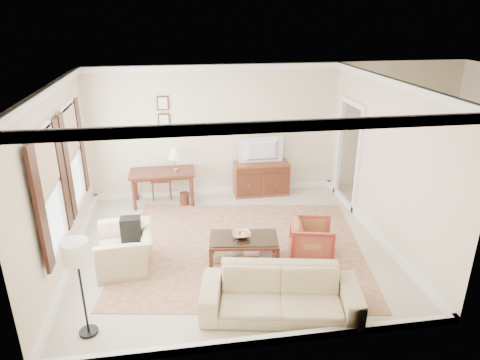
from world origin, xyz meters
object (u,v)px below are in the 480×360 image
object	(u,v)px
sofa	(281,287)
coffee_table	(244,243)
writing_desk	(162,176)
tv	(262,143)
sideboard	(261,178)
striped_armchair	(312,238)
club_armchair	(125,243)

from	to	relation	value
sofa	coffee_table	bearing A→B (deg)	113.25
sofa	writing_desk	bearing A→B (deg)	123.44
tv	sideboard	bearing A→B (deg)	-90.00
striped_armchair	club_armchair	xyz separation A→B (m)	(-3.09, 0.15, 0.09)
coffee_table	club_armchair	xyz separation A→B (m)	(-1.91, 0.17, 0.08)
sideboard	sofa	xyz separation A→B (m)	(-0.57, -4.13, 0.05)
club_armchair	sofa	world-z (taller)	club_armchair
coffee_table	striped_armchair	distance (m)	1.17
sideboard	sofa	distance (m)	4.17
sideboard	striped_armchair	world-z (taller)	sideboard
striped_armchair	club_armchair	distance (m)	3.09
sofa	tv	bearing A→B (deg)	93.17
coffee_table	sofa	world-z (taller)	sofa
club_armchair	sideboard	bearing A→B (deg)	129.63
tv	sofa	world-z (taller)	tv
coffee_table	club_armchair	distance (m)	1.92
sideboard	writing_desk	bearing A→B (deg)	-175.42
tv	sofa	size ratio (longest dim) A/B	0.44
writing_desk	coffee_table	distance (m)	2.95
striped_armchair	writing_desk	bearing A→B (deg)	57.33
tv	coffee_table	distance (m)	3.03
writing_desk	sofa	xyz separation A→B (m)	(1.62, -3.95, -0.21)
writing_desk	tv	xyz separation A→B (m)	(2.20, 0.16, 0.60)
striped_armchair	sofa	distance (m)	1.62
striped_armchair	tv	bearing A→B (deg)	19.73
writing_desk	striped_armchair	xyz separation A→B (m)	(2.51, -2.59, -0.28)
tv	coffee_table	xyz separation A→B (m)	(-0.86, -2.77, -0.87)
sofa	club_armchair	bearing A→B (deg)	156.58
sideboard	club_armchair	distance (m)	3.81
writing_desk	club_armchair	bearing A→B (deg)	-103.33
coffee_table	striped_armchair	xyz separation A→B (m)	(1.17, 0.02, -0.00)
coffee_table	tv	bearing A→B (deg)	72.72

